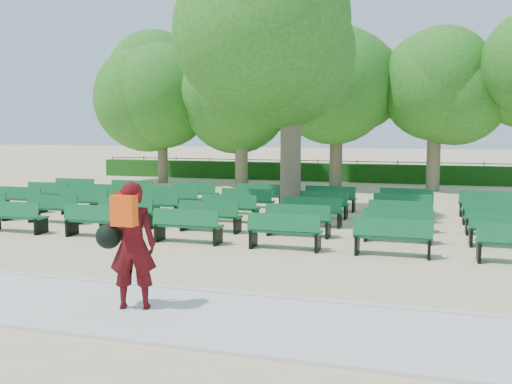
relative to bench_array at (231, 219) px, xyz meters
The scene contains 9 objects.
ground 1.19m from the bench_array, 34.75° to the right, with size 120.00×120.00×0.00m, color #D0B68A.
paving 8.13m from the bench_array, 83.13° to the right, with size 30.00×2.20×0.06m, color silver.
curb 6.99m from the bench_array, 82.00° to the right, with size 30.00×0.12×0.10m, color silver.
hedge 13.37m from the bench_array, 85.82° to the left, with size 26.00×0.70×0.90m, color #164A13.
fence 13.76m from the bench_array, 85.94° to the left, with size 26.00×0.10×1.02m, color black, non-canonical shape.
tree_line 9.38m from the bench_array, 84.04° to the left, with size 21.80×6.80×7.04m, color #2B741F, non-canonical shape.
bench_array is the anchor object (origin of this frame).
tree_among 5.22m from the bench_array, 42.00° to the left, with size 5.24×5.24×7.31m.
person 8.18m from the bench_array, 81.06° to the right, with size 0.95×0.66×1.89m.
Camera 1 is at (4.43, -14.68, 2.73)m, focal length 40.00 mm.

